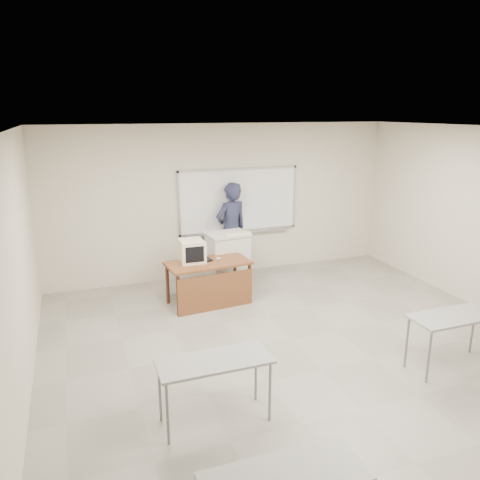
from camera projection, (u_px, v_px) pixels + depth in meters
name	position (u px, v px, depth m)	size (l,w,h in m)	color
floor	(322.00, 370.00, 6.04)	(7.00, 8.00, 0.01)	gray
whiteboard	(239.00, 201.00, 9.33)	(2.48, 0.10, 1.31)	white
student_desks	(394.00, 378.00, 4.64)	(4.40, 2.20, 0.73)	gray
instructor_desk	(210.00, 276.00, 7.89)	(1.40, 0.70, 0.75)	brown
podium	(228.00, 260.00, 8.72)	(0.75, 0.55, 1.06)	beige
crt_monitor	(192.00, 251.00, 7.92)	(0.41, 0.46, 0.39)	beige
laptop	(200.00, 257.00, 8.03)	(0.34, 0.31, 0.25)	black
mouse	(218.00, 259.00, 8.04)	(0.11, 0.07, 0.04)	#B0B4B8
keyboard	(238.00, 233.00, 8.52)	(0.47, 0.16, 0.03)	beige
presenter	(231.00, 230.00, 9.27)	(0.69, 0.45, 1.89)	black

